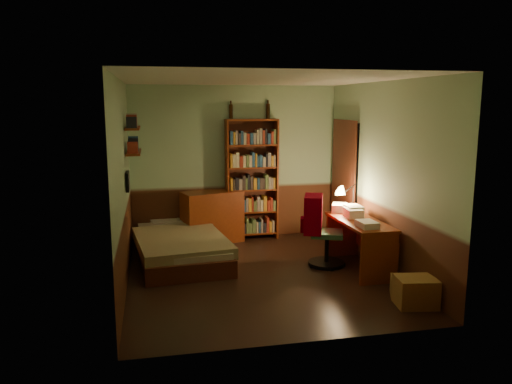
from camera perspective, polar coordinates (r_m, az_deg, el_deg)
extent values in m
cube|color=black|center=(6.89, 0.43, -9.49)|extent=(3.50, 4.00, 0.02)
cube|color=silver|center=(6.50, 0.46, 12.84)|extent=(3.50, 4.00, 0.02)
cube|color=#93B88F|center=(8.52, -2.43, 3.35)|extent=(3.50, 0.02, 2.60)
cube|color=#93B88F|center=(6.43, -15.07, 0.81)|extent=(0.02, 4.00, 2.60)
cube|color=#93B88F|center=(7.15, 14.38, 1.74)|extent=(0.02, 4.00, 2.60)
cube|color=#93B88F|center=(4.65, 5.71, -2.34)|extent=(3.50, 0.02, 2.60)
cube|color=black|center=(8.35, 10.13, 0.98)|extent=(0.06, 0.90, 2.00)
cube|color=#3E190F|center=(8.33, 9.91, 0.97)|extent=(0.02, 0.98, 2.08)
cube|color=olive|center=(7.58, -8.64, -5.10)|extent=(1.34, 2.29, 0.65)
cube|color=maroon|center=(8.37, -5.03, -2.84)|extent=(1.06, 0.73, 0.86)
cube|color=#B2B2B7|center=(8.45, -2.43, 0.72)|extent=(0.26, 0.22, 0.12)
cube|color=maroon|center=(8.45, -0.49, 1.40)|extent=(0.88, 0.29, 2.04)
cylinder|color=black|center=(8.40, -2.89, 9.16)|extent=(0.07, 0.07, 0.24)
cylinder|color=black|center=(8.52, 1.37, 9.22)|extent=(0.08, 0.08, 0.25)
cube|color=maroon|center=(7.17, 11.71, -5.92)|extent=(0.57, 1.31, 0.70)
cube|color=silver|center=(7.60, 9.52, -1.78)|extent=(0.32, 0.35, 0.12)
cone|color=black|center=(7.67, 11.09, -0.03)|extent=(0.22, 0.22, 0.56)
cube|color=#30623F|center=(7.17, 8.14, -4.02)|extent=(0.70, 0.66, 1.12)
cube|color=maroon|center=(6.99, 5.96, 2.59)|extent=(0.40, 0.52, 0.54)
cube|color=maroon|center=(7.48, -13.81, 4.44)|extent=(0.20, 0.90, 0.03)
cube|color=maroon|center=(7.45, -13.92, 7.12)|extent=(0.20, 0.90, 0.03)
cube|color=black|center=(7.03, -14.47, 1.19)|extent=(0.04, 0.32, 0.26)
cube|color=olive|center=(6.12, 17.80, -10.80)|extent=(0.50, 0.42, 0.33)
cube|color=olive|center=(6.40, 16.60, -10.28)|extent=(0.41, 0.38, 0.23)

